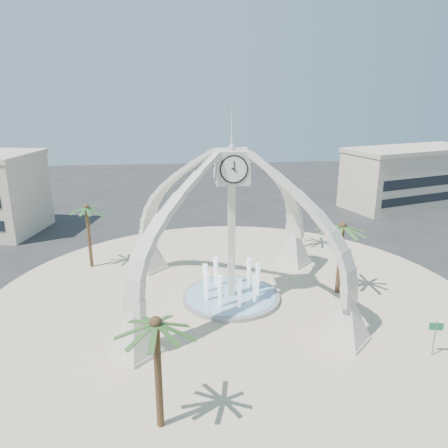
{
  "coord_description": "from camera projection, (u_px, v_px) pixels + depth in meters",
  "views": [
    {
      "loc": [
        -3.92,
        -32.36,
        16.56
      ],
      "look_at": [
        -0.38,
        2.0,
        5.92
      ],
      "focal_mm": 35.0,
      "sensor_mm": 36.0,
      "label": 1
    }
  ],
  "objects": [
    {
      "name": "palm_west",
      "position": [
        86.0,
        208.0,
        40.88
      ],
      "size": [
        4.11,
        4.11,
        6.68
      ],
      "rotation": [
        0.0,
        0.0,
        0.22
      ],
      "color": "brown",
      "rests_on": "ground"
    },
    {
      "name": "street_sign",
      "position": [
        436.0,
        331.0,
        27.85
      ],
      "size": [
        0.93,
        0.21,
        2.56
      ],
      "rotation": [
        0.0,
        0.0,
        -0.2
      ],
      "color": "slate",
      "rests_on": "ground"
    },
    {
      "name": "building_ne",
      "position": [
        411.0,
        177.0,
        64.31
      ],
      "size": [
        21.87,
        14.17,
        8.6
      ],
      "rotation": [
        0.0,
        0.0,
        0.31
      ],
      "color": "beige",
      "rests_on": "ground"
    },
    {
      "name": "plaza",
      "position": [
        231.0,
        299.0,
        36.02
      ],
      "size": [
        40.0,
        40.0,
        0.06
      ],
      "primitive_type": "cylinder",
      "color": "beige",
      "rests_on": "ground"
    },
    {
      "name": "palm_south",
      "position": [
        156.0,
        324.0,
        20.73
      ],
      "size": [
        5.28,
        5.28,
        6.73
      ],
      "rotation": [
        0.0,
        0.0,
        0.42
      ],
      "color": "brown",
      "rests_on": "ground"
    },
    {
      "name": "fountain",
      "position": [
        231.0,
        296.0,
        35.94
      ],
      "size": [
        8.0,
        8.0,
        3.62
      ],
      "color": "gray",
      "rests_on": "ground"
    },
    {
      "name": "clock_tower",
      "position": [
        231.0,
        224.0,
        34.11
      ],
      "size": [
        17.94,
        17.94,
        16.3
      ],
      "color": "beige",
      "rests_on": "ground"
    },
    {
      "name": "palm_east",
      "position": [
        342.0,
        227.0,
        35.45
      ],
      "size": [
        4.67,
        4.67,
        6.79
      ],
      "rotation": [
        0.0,
        0.0,
        -0.11
      ],
      "color": "brown",
      "rests_on": "ground"
    },
    {
      "name": "ground",
      "position": [
        231.0,
        299.0,
        36.03
      ],
      "size": [
        140.0,
        140.0,
        0.0
      ],
      "primitive_type": "plane",
      "color": "#282828",
      "rests_on": "ground"
    },
    {
      "name": "palm_north",
      "position": [
        300.0,
        197.0,
        45.94
      ],
      "size": [
        4.38,
        4.38,
        6.54
      ],
      "rotation": [
        0.0,
        0.0,
        -0.22
      ],
      "color": "brown",
      "rests_on": "ground"
    }
  ]
}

